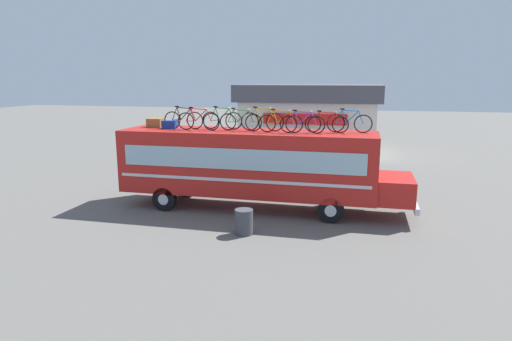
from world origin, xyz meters
The scene contains 15 objects.
ground_plane centered at (0.00, 0.00, 0.00)m, with size 120.00×120.00×0.00m, color #605E59.
bus centered at (0.25, 0.00, 1.91)m, with size 11.80×2.59×3.23m.
luggage_bag_1 centered at (-4.18, 0.37, 3.42)m, with size 0.64×0.48×0.38m, color olive.
luggage_bag_2 centered at (-3.37, 0.03, 3.40)m, with size 0.57×0.39×0.33m, color #193899.
rooftop_bicycle_1 centered at (-2.74, 0.04, 3.63)m, with size 1.73×0.44×0.96m.
rooftop_bicycle_2 centered at (-1.97, -0.25, 3.62)m, with size 1.81×0.44×0.94m.
rooftop_bicycle_3 centered at (-1.14, 0.28, 3.63)m, with size 1.72×0.44×0.95m.
rooftop_bicycle_4 centered at (-0.26, -0.03, 3.61)m, with size 1.75×0.44×0.92m.
rooftop_bicycle_5 centered at (0.61, 0.07, 3.63)m, with size 1.76×0.44×0.98m.
rooftop_bicycle_6 centered at (1.41, -0.28, 3.61)m, with size 1.76×0.44×0.92m.
rooftop_bicycle_7 centered at (2.26, -0.33, 3.61)m, with size 1.75×0.44×0.90m.
rooftop_bicycle_8 centered at (3.15, 0.10, 3.59)m, with size 1.70×0.44×0.86m.
rooftop_bicycle_9 centered at (4.01, 0.32, 3.62)m, with size 1.75×0.44×0.94m.
roadside_building centered at (0.79, 15.46, 2.50)m, with size 9.94×7.52×4.85m.
trash_bin centered at (0.68, -3.08, 0.44)m, with size 0.63×0.63×0.88m, color #3F3F47.
Camera 1 is at (4.50, -17.19, 5.31)m, focal length 31.08 mm.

